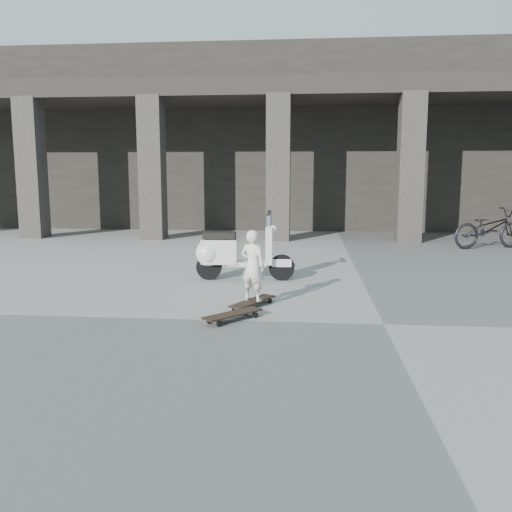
# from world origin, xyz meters

# --- Properties ---
(ground) EXTENTS (90.00, 90.00, 0.00)m
(ground) POSITION_xyz_m (0.00, 0.00, 0.00)
(ground) COLOR #535351
(ground) RESTS_ON ground
(colonnade) EXTENTS (28.00, 8.82, 6.00)m
(colonnade) POSITION_xyz_m (-0.00, 13.77, 3.03)
(colonnade) COLOR black
(colonnade) RESTS_ON ground
(longboard) EXTENTS (0.61, 0.91, 0.09)m
(longboard) POSITION_xyz_m (-1.72, 0.74, 0.07)
(longboard) COLOR black
(longboard) RESTS_ON ground
(skateboard_spare) EXTENTS (0.73, 0.79, 0.10)m
(skateboard_spare) POSITION_xyz_m (-1.90, -0.01, 0.08)
(skateboard_spare) COLOR black
(skateboard_spare) RESTS_ON ground
(child) EXTENTS (0.43, 0.36, 1.00)m
(child) POSITION_xyz_m (-1.72, 0.74, 0.59)
(child) COLOR silver
(child) RESTS_ON longboard
(scooter) EXTENTS (1.75, 0.57, 1.22)m
(scooter) POSITION_xyz_m (-2.35, 2.67, 0.48)
(scooter) COLOR black
(scooter) RESTS_ON ground
(bicycle) EXTENTS (2.05, 1.26, 1.01)m
(bicycle) POSITION_xyz_m (3.56, 7.30, 0.51)
(bicycle) COLOR black
(bicycle) RESTS_ON ground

